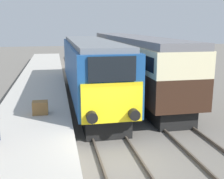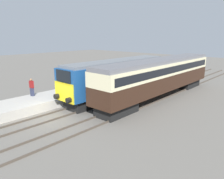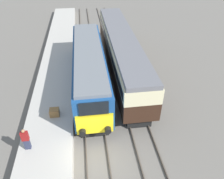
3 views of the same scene
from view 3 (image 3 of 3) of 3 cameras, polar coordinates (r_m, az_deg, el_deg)
The scene contains 8 objects.
ground_plane at distance 15.14m, azimuth -3.80°, elevation -17.68°, with size 120.00×120.00×0.00m, color slate.
platform_left at distance 20.91m, azimuth -14.66°, elevation 0.31°, with size 3.50×50.00×0.80m.
rails_near_track at distance 18.52m, azimuth -5.05°, elevation -5.08°, with size 1.51×60.00×0.14m.
rails_far_track at distance 18.87m, azimuth 5.32°, elevation -4.17°, with size 1.50×60.00×0.14m.
locomotive at distance 19.92m, azimuth -5.95°, elevation 5.66°, with size 2.70×14.05×3.95m.
passenger_carriage at distance 22.57m, azimuth 2.43°, elevation 10.38°, with size 2.75×18.02×4.08m.
person_on_platform at distance 15.01m, azimuth -21.61°, elevation -12.00°, with size 0.44×0.26×1.68m.
luggage_crate at distance 17.15m, azimuth -14.79°, elevation -5.78°, with size 0.70×0.56×0.60m.
Camera 3 is at (-0.25, -9.03, 12.16)m, focal length 35.00 mm.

